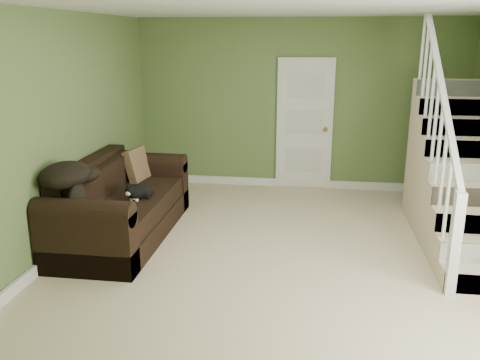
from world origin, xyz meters
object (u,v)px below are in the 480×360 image
(side_table, at_px, (134,188))
(banana, at_px, (114,207))
(sofa, at_px, (119,208))
(cat, at_px, (138,192))

(side_table, distance_m, banana, 1.49)
(sofa, distance_m, banana, 0.50)
(side_table, height_order, banana, side_table)
(side_table, height_order, cat, side_table)
(sofa, bearing_deg, cat, -19.55)
(sofa, relative_size, side_table, 2.89)
(cat, xyz_separation_m, banana, (-0.15, -0.36, -0.06))
(sofa, bearing_deg, side_table, 99.99)
(banana, bearing_deg, cat, 30.60)
(cat, bearing_deg, banana, -100.05)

